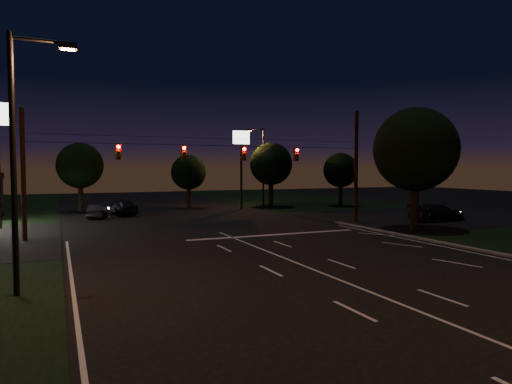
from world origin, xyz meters
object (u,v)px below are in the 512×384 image
tree_right_near (414,151)px  car_oncoming_b (98,211)px  car_oncoming_a (120,207)px  utility_pole_right (355,223)px  car_cross (437,213)px

tree_right_near → car_oncoming_b: 26.79m
car_oncoming_a → utility_pole_right: bearing=123.7°
car_oncoming_a → car_oncoming_b: 2.98m
utility_pole_right → tree_right_near: tree_right_near is taller
car_oncoming_a → car_cross: (23.40, -15.78, -0.04)m
tree_right_near → car_oncoming_b: tree_right_near is taller
car_cross → utility_pole_right: bearing=71.9°
utility_pole_right → car_oncoming_b: size_ratio=2.41×
tree_right_near → car_oncoming_a: 26.52m
car_oncoming_a → car_oncoming_b: size_ratio=1.21×
tree_right_near → car_cross: 7.65m
car_oncoming_b → car_oncoming_a: bearing=-123.6°
utility_pole_right → car_oncoming_a: size_ratio=2.00×
car_cross → car_oncoming_a: bearing=55.0°
car_oncoming_b → tree_right_near: bearing=154.4°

